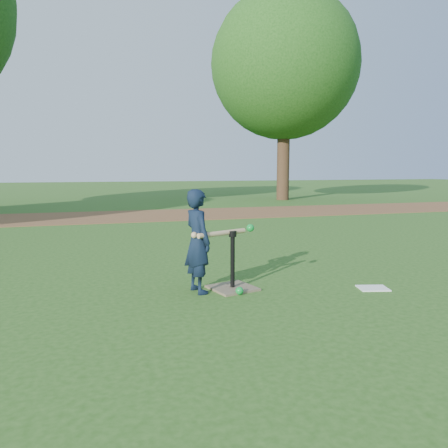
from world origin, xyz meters
name	(u,v)px	position (x,y,z in m)	size (l,w,h in m)	color
ground	(199,291)	(0.00, 0.00, 0.00)	(80.00, 80.00, 0.00)	#285116
dirt_strip	(131,216)	(0.00, 7.50, 0.01)	(24.00, 3.00, 0.01)	brown
child	(198,241)	(-0.02, -0.04, 0.53)	(0.38, 0.25, 1.05)	black
wiffle_ball_ground	(239,291)	(0.35, -0.26, 0.04)	(0.08, 0.08, 0.08)	#0D902E
clipboard	(373,288)	(1.77, -0.47, 0.01)	(0.30, 0.23, 0.01)	white
batting_tee	(233,279)	(0.35, -0.04, 0.11)	(0.52, 0.52, 0.61)	#75634A
swing_action	(225,232)	(0.26, -0.07, 0.61)	(0.67, 0.28, 0.12)	tan
tree_right	(285,65)	(6.50, 12.00, 5.29)	(5.80, 5.80, 8.21)	#382316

